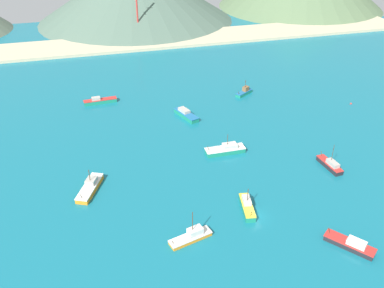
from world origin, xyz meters
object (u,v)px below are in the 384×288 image
object	(u,v)px
fishing_boat_4	(247,206)
fishing_boat_6	(100,101)
fishing_boat_5	(330,165)
fishing_boat_10	(244,92)
radio_tower	(137,11)
fishing_boat_3	(186,114)
fishing_boat_1	(226,150)
buoy_0	(351,104)
fishing_boat_2	(351,244)
fishing_boat_0	(192,236)
fishing_boat_8	(90,187)

from	to	relation	value
fishing_boat_4	fishing_boat_6	world-z (taller)	fishing_boat_4
fishing_boat_5	fishing_boat_10	xyz separation A→B (m)	(-4.38, 46.01, -0.03)
radio_tower	fishing_boat_3	bearing A→B (deg)	-88.72
fishing_boat_1	buoy_0	bearing A→B (deg)	19.46
fishing_boat_2	fishing_boat_6	size ratio (longest dim) A/B	0.86
fishing_boat_4	fishing_boat_10	size ratio (longest dim) A/B	1.21
fishing_boat_1	fishing_boat_5	size ratio (longest dim) A/B	1.25
fishing_boat_3	radio_tower	xyz separation A→B (m)	(-1.76, 78.46, 12.14)
fishing_boat_3	fishing_boat_10	bearing A→B (deg)	25.23
fishing_boat_3	fishing_boat_2	bearing A→B (deg)	-74.54
fishing_boat_2	fishing_boat_1	bearing A→B (deg)	107.06
buoy_0	fishing_boat_4	bearing A→B (deg)	-142.12
fishing_boat_2	fishing_boat_10	world-z (taller)	fishing_boat_10
fishing_boat_6	buoy_0	bearing A→B (deg)	-15.63
fishing_boat_6	fishing_boat_3	bearing A→B (deg)	-34.22
fishing_boat_2	radio_tower	bearing A→B (deg)	97.56
fishing_boat_2	fishing_boat_4	bearing A→B (deg)	134.00
fishing_boat_2	fishing_boat_3	distance (m)	62.43
fishing_boat_1	fishing_boat_6	distance (m)	48.13
fishing_boat_6	buoy_0	size ratio (longest dim) A/B	16.88
fishing_boat_0	fishing_boat_8	size ratio (longest dim) A/B	0.85
buoy_0	fishing_boat_5	bearing A→B (deg)	-130.34
fishing_boat_6	fishing_boat_4	bearing A→B (deg)	-67.08
fishing_boat_5	fishing_boat_3	bearing A→B (deg)	127.57
fishing_boat_1	fishing_boat_5	world-z (taller)	fishing_boat_5
fishing_boat_8	radio_tower	bearing A→B (deg)	75.38
fishing_boat_3	buoy_0	size ratio (longest dim) A/B	16.15
fishing_boat_3	radio_tower	size ratio (longest dim) A/B	0.39
fishing_boat_2	fishing_boat_6	bearing A→B (deg)	118.01
fishing_boat_0	fishing_boat_1	distance (m)	32.78
fishing_boat_1	fishing_boat_2	distance (m)	39.90
fishing_boat_1	fishing_boat_4	xyz separation A→B (m)	(-3.15, -22.75, 0.03)
fishing_boat_8	fishing_boat_1	bearing A→B (deg)	11.59
fishing_boat_1	fishing_boat_3	world-z (taller)	fishing_boat_1
fishing_boat_1	radio_tower	bearing A→B (deg)	93.81
fishing_boat_1	fishing_boat_3	distance (m)	22.57
buoy_0	fishing_boat_10	bearing A→B (deg)	152.16
fishing_boat_3	fishing_boat_6	bearing A→B (deg)	145.78
radio_tower	fishing_boat_4	bearing A→B (deg)	-88.36
fishing_boat_1	fishing_boat_2	xyz separation A→B (m)	(11.71, -38.15, -0.08)
fishing_boat_3	buoy_0	world-z (taller)	fishing_boat_3
fishing_boat_4	fishing_boat_8	world-z (taller)	fishing_boat_4
fishing_boat_4	fishing_boat_0	bearing A→B (deg)	-158.15
fishing_boat_5	fishing_boat_10	world-z (taller)	fishing_boat_5
fishing_boat_3	fishing_boat_8	bearing A→B (deg)	-135.66
fishing_boat_1	buoy_0	size ratio (longest dim) A/B	16.67
radio_tower	fishing_boat_10	bearing A→B (deg)	-70.10
fishing_boat_1	fishing_boat_0	bearing A→B (deg)	-120.67
fishing_boat_5	radio_tower	size ratio (longest dim) A/B	0.32
fishing_boat_2	fishing_boat_4	size ratio (longest dim) A/B	1.08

